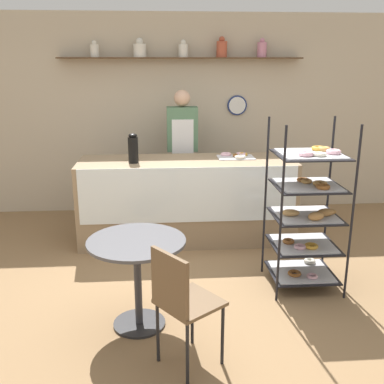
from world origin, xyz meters
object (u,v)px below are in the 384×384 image
Objects in this scene: pastry_rack at (307,212)px; cafe_table at (137,261)px; person_worker at (182,151)px; cafe_chair at (180,297)px; coffee_carafe at (133,149)px; donut_tray_counter at (237,156)px.

pastry_rack reaches higher than cafe_table.
cafe_table is at bearing -101.22° from person_worker.
pastry_rack is 1.77× the size of cafe_chair.
pastry_rack is at bearing 20.41° from cafe_table.
pastry_rack is 2.05m from coffee_carafe.
pastry_rack is 2.05× the size of cafe_table.
donut_tray_counter is at bearing 60.05° from cafe_table.
coffee_carafe is 0.78× the size of donut_tray_counter.
donut_tray_counter reaches higher than cafe_table.
pastry_rack is 1.68m from cafe_chair.
pastry_rack reaches higher than cafe_chair.
coffee_carafe reaches higher than cafe_chair.
donut_tray_counter is (1.21, 0.20, -0.14)m from coffee_carafe.
donut_tray_counter reaches higher than cafe_chair.
pastry_rack is 2.18m from person_worker.
cafe_table is 0.64m from cafe_chair.
coffee_carafe is at bearing -170.73° from donut_tray_counter.
cafe_chair is 2.65m from donut_tray_counter.
coffee_carafe is at bearing -26.59° from cafe_chair.
coffee_carafe is 1.23m from donut_tray_counter.
cafe_chair is 2.40m from coffee_carafe.
coffee_carafe is at bearing 93.28° from cafe_table.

